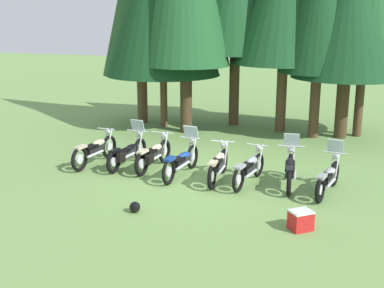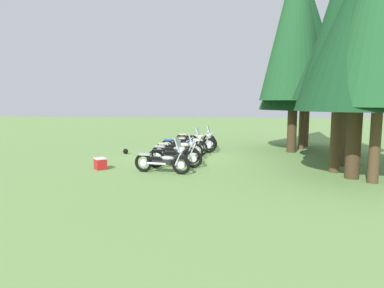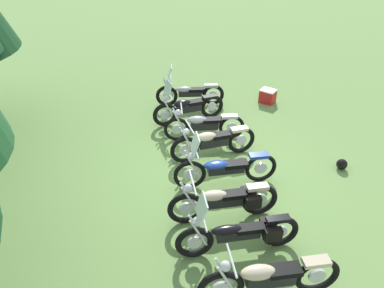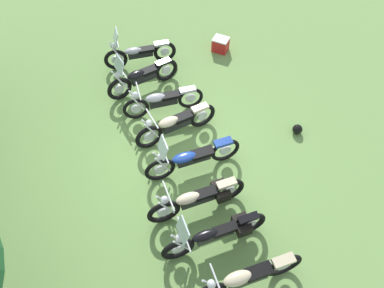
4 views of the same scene
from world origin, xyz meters
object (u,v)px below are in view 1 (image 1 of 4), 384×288
object	(u,v)px
motorcycle_6	(290,170)
dropped_helmet	(135,207)
motorcycle_3	(182,160)
motorcycle_5	(249,168)
picnic_cooler	(301,220)
motorcycle_0	(95,150)
motorcycle_4	(218,165)
pine_tree_5	(321,0)
motorcycle_1	(127,153)
motorcycle_2	(153,155)
motorcycle_7	(328,178)
pine_tree_6	(349,10)

from	to	relation	value
motorcycle_6	dropped_helmet	bearing A→B (deg)	127.08
motorcycle_3	motorcycle_5	xyz separation A→B (m)	(2.04, -0.10, -0.01)
picnic_cooler	dropped_helmet	distance (m)	3.91
motorcycle_0	dropped_helmet	world-z (taller)	motorcycle_0
motorcycle_0	motorcycle_4	distance (m)	4.15
motorcycle_0	picnic_cooler	distance (m)	7.41
pine_tree_5	motorcycle_0	bearing A→B (deg)	-137.19
motorcycle_3	dropped_helmet	size ratio (longest dim) A/B	9.00
motorcycle_0	motorcycle_1	xyz separation A→B (m)	(1.05, 0.09, -0.03)
motorcycle_0	dropped_helmet	bearing A→B (deg)	-132.86
motorcycle_0	motorcycle_2	distance (m)	1.95
motorcycle_7	motorcycle_5	bearing A→B (deg)	97.43
motorcycle_0	pine_tree_5	size ratio (longest dim) A/B	0.30
motorcycle_1	picnic_cooler	size ratio (longest dim) A/B	3.79
motorcycle_3	dropped_helmet	bearing A→B (deg)	-177.37
motorcycle_2	motorcycle_4	distance (m)	2.23
motorcycle_1	dropped_helmet	size ratio (longest dim) A/B	8.73
motorcycle_6	motorcycle_5	bearing A→B (deg)	92.63
motorcycle_3	motorcycle_6	world-z (taller)	motorcycle_3
motorcycle_1	motorcycle_2	size ratio (longest dim) A/B	1.02
motorcycle_0	motorcycle_6	distance (m)	6.14
motorcycle_0	motorcycle_3	distance (m)	3.01
motorcycle_1	motorcycle_5	distance (m)	4.01
dropped_helmet	motorcycle_2	bearing A→B (deg)	104.78
motorcycle_0	motorcycle_4	size ratio (longest dim) A/B	1.04
motorcycle_5	dropped_helmet	xyz separation A→B (m)	(-2.20, -2.90, -0.33)
motorcycle_1	picnic_cooler	distance (m)	6.52
motorcycle_6	picnic_cooler	size ratio (longest dim) A/B	3.61
motorcycle_2	pine_tree_5	bearing A→B (deg)	-31.99
motorcycle_3	dropped_helmet	distance (m)	3.03
dropped_helmet	pine_tree_6	bearing A→B (deg)	64.56
pine_tree_5	picnic_cooler	size ratio (longest dim) A/B	12.69
motorcycle_4	motorcycle_7	world-z (taller)	motorcycle_7
motorcycle_1	motorcycle_6	bearing A→B (deg)	-88.13
motorcycle_0	dropped_helmet	size ratio (longest dim) A/B	8.85
motorcycle_4	motorcycle_7	bearing A→B (deg)	-95.32
motorcycle_1	pine_tree_5	distance (m)	9.09
motorcycle_2	motorcycle_5	size ratio (longest dim) A/B	1.04
motorcycle_2	dropped_helmet	xyz separation A→B (m)	(0.89, -3.35, -0.33)
motorcycle_7	picnic_cooler	size ratio (longest dim) A/B	3.54
motorcycle_1	pine_tree_6	world-z (taller)	pine_tree_6
motorcycle_4	pine_tree_5	xyz separation A→B (m)	(2.17, 6.20, 4.67)
motorcycle_4	motorcycle_3	bearing A→B (deg)	83.71
motorcycle_1	motorcycle_4	size ratio (longest dim) A/B	1.03
motorcycle_1	motorcycle_6	xyz separation A→B (m)	(5.09, -0.32, 0.02)
motorcycle_2	motorcycle_1	bearing A→B (deg)	93.16
motorcycle_6	dropped_helmet	xyz separation A→B (m)	(-3.31, -3.07, -0.34)
motorcycle_5	motorcycle_6	size ratio (longest dim) A/B	0.99
picnic_cooler	motorcycle_3	bearing A→B (deg)	143.17
motorcycle_3	motorcycle_6	bearing A→B (deg)	-83.21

